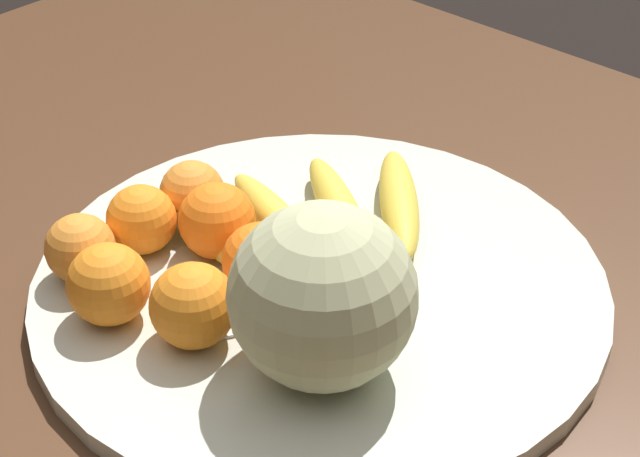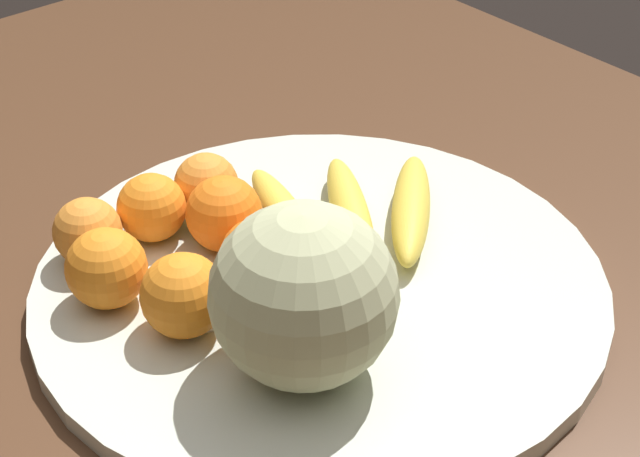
% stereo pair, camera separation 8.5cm
% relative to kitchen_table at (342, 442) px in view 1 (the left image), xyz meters
% --- Properties ---
extents(kitchen_table, '(1.52, 1.18, 0.73)m').
position_rel_kitchen_table_xyz_m(kitchen_table, '(0.00, 0.00, 0.00)').
color(kitchen_table, '#4C301E').
rests_on(kitchen_table, ground_plane).
extents(fruit_bowl, '(0.47, 0.47, 0.02)m').
position_rel_kitchen_table_xyz_m(fruit_bowl, '(0.07, -0.05, 0.09)').
color(fruit_bowl, beige).
rests_on(fruit_bowl, kitchen_table).
extents(melon, '(0.14, 0.14, 0.14)m').
position_rel_kitchen_table_xyz_m(melon, '(0.00, 0.02, 0.16)').
color(melon, '#B2B789').
rests_on(melon, fruit_bowl).
extents(banana_bunch, '(0.22, 0.24, 0.03)m').
position_rel_kitchen_table_xyz_m(banana_bunch, '(0.12, -0.10, 0.11)').
color(banana_bunch, brown).
rests_on(banana_bunch, fruit_bowl).
extents(orange_front_left, '(0.06, 0.06, 0.06)m').
position_rel_kitchen_table_xyz_m(orange_front_left, '(0.21, -0.04, 0.12)').
color(orange_front_left, orange).
rests_on(orange_front_left, fruit_bowl).
extents(orange_front_right, '(0.07, 0.07, 0.07)m').
position_rel_kitchen_table_xyz_m(orange_front_right, '(0.09, 0.07, 0.13)').
color(orange_front_right, orange).
rests_on(orange_front_right, fruit_bowl).
extents(orange_mid_center, '(0.06, 0.06, 0.06)m').
position_rel_kitchen_table_xyz_m(orange_mid_center, '(0.10, -0.01, 0.13)').
color(orange_mid_center, orange).
rests_on(orange_mid_center, fruit_bowl).
extents(orange_back_left, '(0.06, 0.06, 0.06)m').
position_rel_kitchen_table_xyz_m(orange_back_left, '(0.22, 0.07, 0.12)').
color(orange_back_left, orange).
rests_on(orange_back_left, fruit_bowl).
extents(orange_back_right, '(0.06, 0.06, 0.06)m').
position_rel_kitchen_table_xyz_m(orange_back_right, '(0.21, 0.02, 0.13)').
color(orange_back_right, orange).
rests_on(orange_back_right, fruit_bowl).
extents(orange_top_small, '(0.07, 0.07, 0.07)m').
position_rel_kitchen_table_xyz_m(orange_top_small, '(0.16, -0.02, 0.13)').
color(orange_top_small, orange).
rests_on(orange_top_small, fruit_bowl).
extents(orange_side_extra, '(0.07, 0.07, 0.07)m').
position_rel_kitchen_table_xyz_m(orange_side_extra, '(0.16, 0.09, 0.13)').
color(orange_side_extra, orange).
rests_on(orange_side_extra, fruit_bowl).
extents(produce_tag, '(0.08, 0.06, 0.00)m').
position_rel_kitchen_table_xyz_m(produce_tag, '(0.10, 0.03, 0.10)').
color(produce_tag, white).
rests_on(produce_tag, fruit_bowl).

